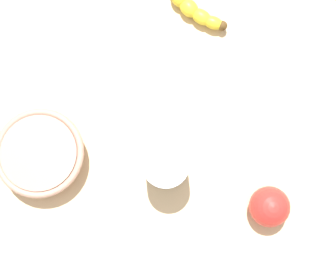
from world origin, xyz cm
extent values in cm
cube|color=#D6B488|center=(0.00, 0.00, 1.50)|extent=(120.00, 120.00, 3.00)
ellipsoid|color=yellow|center=(12.39, 2.67, 4.68)|extent=(4.61, 4.96, 3.02)
ellipsoid|color=yellow|center=(11.32, 0.24, 4.68)|extent=(3.75, 4.60, 2.68)
ellipsoid|color=yellow|center=(10.82, -2.36, 4.68)|extent=(2.66, 4.16, 2.35)
sphere|color=#513819|center=(10.67, -4.15, 4.68)|extent=(1.85, 1.85, 1.85)
cylinder|color=silver|center=(-17.09, -0.89, 8.28)|extent=(7.66, 7.66, 10.57)
cylinder|color=#926A9F|center=(-17.09, -0.89, 8.12)|extent=(7.16, 7.16, 9.75)
cylinder|color=tan|center=(-20.62, 20.75, 5.53)|extent=(13.16, 13.16, 5.07)
torus|color=tan|center=(-20.62, 20.75, 7.47)|extent=(15.51, 15.51, 1.20)
sphere|color=red|center=(-19.14, -19.81, 6.52)|extent=(7.04, 7.04, 7.04)
camera|label=1|loc=(-20.50, -2.18, 86.97)|focal=49.58mm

